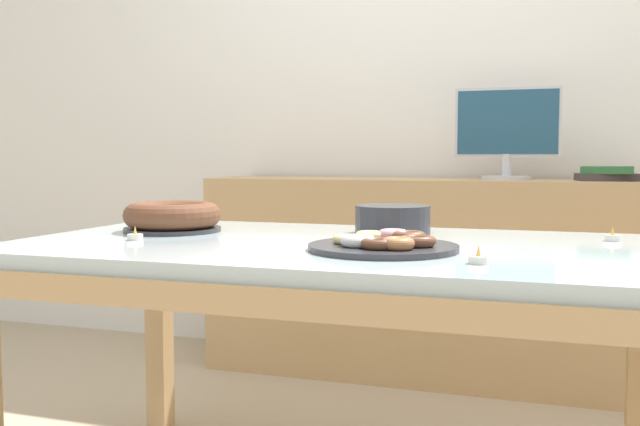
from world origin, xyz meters
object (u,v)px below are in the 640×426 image
computer_monitor (507,134)px  tealight_left_edge (613,237)px  book_stack (607,174)px  pastry_platter (384,244)px  cake_chocolate_round (172,217)px  tealight_centre (135,236)px  tealight_near_front (478,259)px  plate_stack (393,220)px

computer_monitor → tealight_left_edge: size_ratio=10.60×
book_stack → pastry_platter: size_ratio=0.71×
cake_chocolate_round → tealight_centre: bearing=-85.0°
computer_monitor → tealight_centre: (-0.83, -1.44, -0.30)m
book_stack → cake_chocolate_round: book_stack is taller
tealight_near_front → pastry_platter: bearing=148.6°
tealight_left_edge → computer_monitor: bearing=107.6°
computer_monitor → tealight_near_front: bearing=-88.0°
tealight_centre → tealight_left_edge: bearing=17.5°
plate_stack → tealight_centre: (-0.60, -0.36, -0.03)m
cake_chocolate_round → plate_stack: cake_chocolate_round is taller
plate_stack → tealight_near_front: size_ratio=5.25×
tealight_left_edge → tealight_centre: bearing=-162.5°
book_stack → cake_chocolate_round: bearing=-135.4°
book_stack → pastry_platter: book_stack is taller
computer_monitor → tealight_near_front: computer_monitor is taller
book_stack → tealight_centre: size_ratio=6.19×
plate_stack → tealight_near_front: 0.57m
computer_monitor → pastry_platter: computer_monitor is taller
computer_monitor → tealight_centre: size_ratio=10.60×
computer_monitor → tealight_centre: computer_monitor is taller
plate_stack → tealight_left_edge: bearing=1.1°
tealight_near_front → tealight_left_edge: size_ratio=1.00×
cake_chocolate_round → tealight_near_front: (0.91, -0.36, -0.03)m
computer_monitor → tealight_left_edge: (0.34, -1.07, -0.30)m
tealight_near_front → tealight_centre: bearing=171.4°
book_stack → cake_chocolate_round: (-1.24, -1.22, -0.11)m
pastry_platter → tealight_centre: pastry_platter is taller
computer_monitor → plate_stack: bearing=-102.2°
computer_monitor → tealight_centre: 1.69m
book_stack → plate_stack: bearing=-119.8°
pastry_platter → tealight_left_edge: bearing=35.5°
pastry_platter → book_stack: bearing=68.7°
cake_chocolate_round → pastry_platter: 0.71m
cake_chocolate_round → tealight_centre: cake_chocolate_round is taller
plate_stack → tealight_left_edge: size_ratio=5.25×
tealight_left_edge → cake_chocolate_round: bearing=-172.9°
cake_chocolate_round → plate_stack: 0.63m
computer_monitor → tealight_left_edge: bearing=-72.4°
plate_stack → tealight_near_front: plate_stack is taller
pastry_platter → computer_monitor: bearing=83.2°
book_stack → cake_chocolate_round: size_ratio=0.89×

